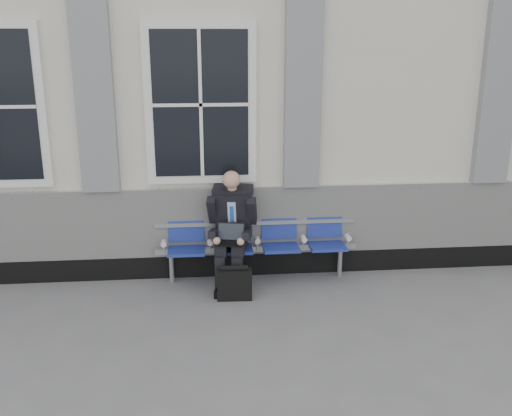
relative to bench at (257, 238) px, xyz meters
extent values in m
plane|color=slate|center=(-1.02, -1.32, -0.55)|extent=(70.00, 70.00, 0.00)
cube|color=silver|center=(-1.02, 2.18, 1.55)|extent=(14.00, 4.00, 4.20)
cube|color=black|center=(-1.02, 0.15, -0.40)|extent=(14.00, 0.10, 0.30)
cube|color=silver|center=(-1.02, 0.14, 0.20)|extent=(14.00, 0.08, 0.90)
cube|color=gray|center=(-1.92, 0.12, 1.85)|extent=(0.45, 0.14, 2.40)
cube|color=gray|center=(0.58, 0.12, 1.85)|extent=(0.45, 0.14, 2.40)
cube|color=gray|center=(3.08, 0.12, 1.85)|extent=(0.45, 0.14, 2.40)
cube|color=white|center=(-0.67, 0.14, 1.70)|extent=(1.35, 0.10, 1.95)
cube|color=black|center=(-0.67, 0.09, 1.70)|extent=(1.15, 0.02, 1.75)
cube|color=#9EA0A3|center=(0.00, -0.02, -0.13)|extent=(2.60, 0.07, 0.07)
cube|color=#9EA0A3|center=(0.00, 0.10, 0.18)|extent=(2.60, 0.05, 0.05)
cylinder|color=#9EA0A3|center=(-1.10, -0.02, -0.36)|extent=(0.06, 0.06, 0.39)
cylinder|color=#9EA0A3|center=(1.10, -0.02, -0.36)|extent=(0.06, 0.06, 0.39)
cube|color=navy|center=(-0.90, -0.10, -0.10)|extent=(0.46, 0.42, 0.07)
cube|color=navy|center=(-0.90, 0.11, 0.16)|extent=(0.46, 0.10, 0.40)
cube|color=navy|center=(-0.30, -0.10, -0.10)|extent=(0.46, 0.42, 0.07)
cube|color=navy|center=(-0.30, 0.11, 0.16)|extent=(0.46, 0.10, 0.40)
cube|color=navy|center=(0.30, -0.10, -0.10)|extent=(0.46, 0.42, 0.07)
cube|color=navy|center=(0.30, 0.11, 0.16)|extent=(0.46, 0.10, 0.40)
cube|color=navy|center=(0.90, -0.10, -0.10)|extent=(0.46, 0.42, 0.07)
cube|color=navy|center=(0.90, 0.11, 0.16)|extent=(0.46, 0.10, 0.40)
cylinder|color=white|center=(-1.18, -0.07, 0.00)|extent=(0.07, 0.12, 0.07)
cylinder|color=white|center=(-0.60, -0.07, 0.00)|extent=(0.07, 0.12, 0.07)
cylinder|color=white|center=(0.00, -0.07, 0.00)|extent=(0.07, 0.12, 0.07)
cylinder|color=white|center=(0.60, -0.07, 0.00)|extent=(0.07, 0.12, 0.07)
cylinder|color=white|center=(1.18, -0.07, 0.00)|extent=(0.07, 0.12, 0.07)
cube|color=black|center=(-0.49, -0.47, -0.51)|extent=(0.16, 0.29, 0.09)
cube|color=black|center=(-0.29, -0.51, -0.51)|extent=(0.16, 0.29, 0.09)
cube|color=black|center=(-0.48, -0.41, -0.31)|extent=(0.15, 0.16, 0.47)
cube|color=black|center=(-0.28, -0.45, -0.31)|extent=(0.15, 0.16, 0.47)
cube|color=black|center=(-0.44, -0.19, -0.01)|extent=(0.23, 0.48, 0.14)
cube|color=black|center=(-0.23, -0.23, -0.01)|extent=(0.23, 0.48, 0.14)
cube|color=black|center=(-0.30, 0.00, 0.33)|extent=(0.49, 0.43, 0.65)
cube|color=#BED1FA|center=(-0.32, -0.12, 0.35)|extent=(0.12, 0.12, 0.37)
cube|color=blue|center=(-0.32, -0.13, 0.33)|extent=(0.06, 0.09, 0.31)
cube|color=black|center=(-0.30, -0.03, 0.64)|extent=(0.53, 0.34, 0.15)
cylinder|color=tan|center=(-0.31, -0.08, 0.71)|extent=(0.11, 0.11, 0.10)
sphere|color=tan|center=(-0.32, -0.15, 0.82)|extent=(0.22, 0.22, 0.22)
cube|color=black|center=(-0.56, -0.06, 0.41)|extent=(0.16, 0.31, 0.38)
cube|color=black|center=(-0.07, -0.15, 0.41)|extent=(0.16, 0.31, 0.38)
cube|color=black|center=(-0.56, -0.25, 0.17)|extent=(0.15, 0.33, 0.15)
cube|color=black|center=(-0.15, -0.33, 0.17)|extent=(0.15, 0.33, 0.15)
sphere|color=tan|center=(-0.52, -0.40, 0.13)|extent=(0.09, 0.09, 0.09)
sphere|color=tan|center=(-0.24, -0.46, 0.13)|extent=(0.09, 0.09, 0.09)
cube|color=black|center=(-0.36, -0.35, 0.07)|extent=(0.38, 0.30, 0.02)
cube|color=black|center=(-0.34, -0.23, 0.18)|extent=(0.35, 0.16, 0.22)
cube|color=black|center=(-0.34, -0.24, 0.18)|extent=(0.32, 0.13, 0.19)
cube|color=black|center=(-0.32, -0.59, -0.37)|extent=(0.42, 0.19, 0.37)
cylinder|color=black|center=(-0.32, -0.59, -0.16)|extent=(0.33, 0.08, 0.07)
camera|label=1|loc=(-0.66, -6.88, 2.45)|focal=40.00mm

